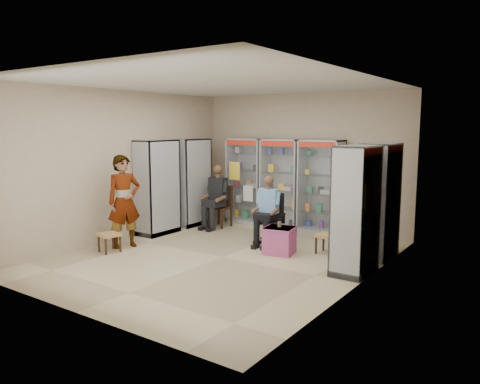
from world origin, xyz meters
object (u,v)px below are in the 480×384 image
Objects in this scene: office_chair at (270,219)px; woven_stool_a at (327,244)px; cabinet_right_near at (356,210)px; woven_stool_b at (109,243)px; cabinet_left_far at (191,182)px; wooden_chair at (220,206)px; cabinet_right_far at (379,201)px; cabinet_back_mid at (282,184)px; seated_shopkeeper at (269,212)px; cabinet_back_left at (247,181)px; pink_trunk at (279,240)px; standing_man at (124,201)px; cabinet_back_right at (321,187)px; cabinet_left_near at (157,187)px.

woven_stool_a is (1.21, -0.02, -0.32)m from office_chair.
woven_stool_b is at bearing 108.64° from cabinet_right_near.
cabinet_left_far is 0.89m from wooden_chair.
wooden_chair is (-3.78, 0.40, -0.53)m from cabinet_right_far.
cabinet_back_mid reaches higher than office_chair.
seated_shopkeeper is 1.29m from woven_stool_a.
cabinet_back_mid is at bearing 66.35° from cabinet_right_far.
pink_trunk is at bearing -43.93° from cabinet_back_left.
standing_man is at bearing 95.67° from woven_stool_b.
office_chair is (-0.40, -1.43, -0.50)m from cabinet_back_right.
cabinet_right_near is 2.19m from seated_shopkeeper.
cabinet_back_mid reaches higher than pink_trunk.
cabinet_right_near reaches higher than office_chair.
cabinet_back_left is 2.13× the size of wooden_chair.
office_chair is at bearing 134.89° from pink_trunk.
pink_trunk is 0.86m from woven_stool_a.
seated_shopkeeper is (2.43, 0.55, -0.37)m from cabinet_left_near.
cabinet_left_near is 3.04m from pink_trunk.
standing_man is at bearing -148.29° from seated_shopkeeper.
cabinet_left_far is at bearing 171.95° from woven_stool_a.
cabinet_left_far is at bearing 96.99° from woven_stool_b.
office_chair reaches higher than pink_trunk.
standing_man is (-4.17, -0.98, -0.12)m from cabinet_right_near.
cabinet_back_right is (1.90, 0.00, 0.00)m from cabinet_back_left.
cabinet_left_far is (-1.88, -0.93, 0.00)m from cabinet_back_mid.
cabinet_back_right is 5.67× the size of woven_stool_b.
woven_stool_a is at bearing -41.71° from standing_man.
cabinet_right_far and cabinet_left_near have the same top height.
woven_stool_b is at bearing -140.96° from office_chair.
pink_trunk is (-1.52, -0.80, -0.76)m from cabinet_right_far.
cabinet_back_mid is 2.13× the size of wooden_chair.
office_chair is 2.82× the size of woven_stool_b.
cabinet_right_near reaches higher than woven_stool_b.
cabinet_back_mid is at bearing 0.00° from cabinet_back_left.
woven_stool_a is at bearing 46.13° from cabinet_right_near.
cabinet_right_far is 5.60× the size of woven_stool_a.
cabinet_back_left is 1.00× the size of cabinet_back_mid.
wooden_chair is at bearing 151.92° from pink_trunk.
cabinet_back_right is 1.00× the size of cabinet_left_near.
cabinet_back_mid is at bearing 103.41° from seated_shopkeeper.
cabinet_back_left is at bearing 9.27° from standing_man.
seated_shopkeeper is (-0.00, -0.05, 0.14)m from office_chair.
office_chair is (0.55, -1.43, -0.50)m from cabinet_back_mid.
cabinet_right_far and cabinet_right_near have the same top height.
wooden_chair is at bearing 166.43° from woven_stool_a.
wooden_chair is 0.74× the size of seated_shopkeeper.
woven_stool_a is at bearing -13.57° from wooden_chair.
cabinet_left_near is 2.56m from office_chair.
wooden_chair is (-2.15, -0.73, -0.53)m from cabinet_back_right.
wooden_chair is (0.68, 0.20, -0.53)m from cabinet_left_far.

